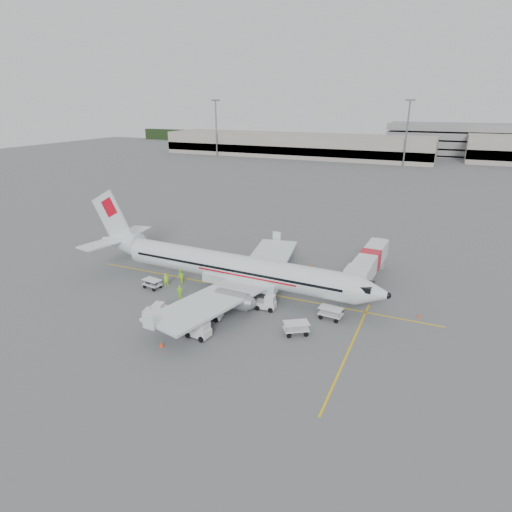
{
  "coord_description": "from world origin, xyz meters",
  "views": [
    {
      "loc": [
        20.12,
        -42.88,
        21.66
      ],
      "look_at": [
        0.0,
        2.0,
        3.8
      ],
      "focal_mm": 30.0,
      "sensor_mm": 36.0,
      "label": 1
    }
  ],
  "objects_px": {
    "tug_fore": "(266,302)",
    "tug_mid": "(198,329)",
    "jet_bridge": "(369,267)",
    "tug_aft": "(154,310)",
    "aircraft": "(235,250)",
    "belt_loader": "(207,308)"
  },
  "relations": [
    {
      "from": "jet_bridge",
      "to": "tug_mid",
      "type": "bearing_deg",
      "value": -119.32
    },
    {
      "from": "belt_loader",
      "to": "tug_aft",
      "type": "relative_size",
      "value": 1.96
    },
    {
      "from": "jet_bridge",
      "to": "belt_loader",
      "type": "distance_m",
      "value": 21.61
    },
    {
      "from": "belt_loader",
      "to": "tug_aft",
      "type": "xyz_separation_m",
      "value": [
        -5.09,
        -2.23,
        -0.32
      ]
    },
    {
      "from": "belt_loader",
      "to": "tug_fore",
      "type": "distance_m",
      "value": 6.6
    },
    {
      "from": "belt_loader",
      "to": "tug_aft",
      "type": "distance_m",
      "value": 5.56
    },
    {
      "from": "tug_fore",
      "to": "tug_mid",
      "type": "relative_size",
      "value": 0.95
    },
    {
      "from": "aircraft",
      "to": "tug_fore",
      "type": "relative_size",
      "value": 17.26
    },
    {
      "from": "tug_mid",
      "to": "aircraft",
      "type": "bearing_deg",
      "value": 103.12
    },
    {
      "from": "jet_bridge",
      "to": "tug_mid",
      "type": "distance_m",
      "value": 23.91
    },
    {
      "from": "aircraft",
      "to": "tug_fore",
      "type": "xyz_separation_m",
      "value": [
        5.05,
        -2.77,
        -4.42
      ]
    },
    {
      "from": "tug_fore",
      "to": "tug_aft",
      "type": "xyz_separation_m",
      "value": [
        -9.94,
        -6.69,
        0.01
      ]
    },
    {
      "from": "tug_fore",
      "to": "jet_bridge",
      "type": "bearing_deg",
      "value": 48.41
    },
    {
      "from": "jet_bridge",
      "to": "tug_aft",
      "type": "height_order",
      "value": "jet_bridge"
    },
    {
      "from": "jet_bridge",
      "to": "tug_mid",
      "type": "relative_size",
      "value": 6.83
    },
    {
      "from": "jet_bridge",
      "to": "tug_aft",
      "type": "relative_size",
      "value": 7.15
    },
    {
      "from": "aircraft",
      "to": "belt_loader",
      "type": "relative_size",
      "value": 8.76
    },
    {
      "from": "jet_bridge",
      "to": "tug_fore",
      "type": "distance_m",
      "value": 15.13
    },
    {
      "from": "belt_loader",
      "to": "tug_aft",
      "type": "height_order",
      "value": "belt_loader"
    },
    {
      "from": "aircraft",
      "to": "tug_fore",
      "type": "bearing_deg",
      "value": -26.94
    },
    {
      "from": "jet_bridge",
      "to": "belt_loader",
      "type": "xyz_separation_m",
      "value": [
        -13.82,
        -16.59,
        -0.91
      ]
    },
    {
      "from": "tug_fore",
      "to": "tug_aft",
      "type": "distance_m",
      "value": 11.98
    }
  ]
}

